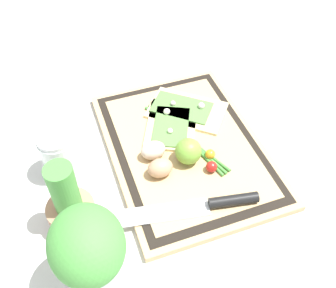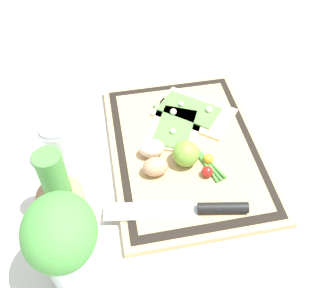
{
  "view_description": "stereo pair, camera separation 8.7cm",
  "coord_description": "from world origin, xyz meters",
  "px_view_note": "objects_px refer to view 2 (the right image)",
  "views": [
    {
      "loc": [
        -0.55,
        0.24,
        0.69
      ],
      "look_at": [
        0.0,
        0.04,
        0.04
      ],
      "focal_mm": 42.0,
      "sensor_mm": 36.0,
      "label": 1
    },
    {
      "loc": [
        -0.57,
        0.15,
        0.69
      ],
      "look_at": [
        0.0,
        0.04,
        0.04
      ],
      "focal_mm": 42.0,
      "sensor_mm": 36.0,
      "label": 2
    }
  ],
  "objects_px": {
    "cherry_tomato_yellow": "(208,159)",
    "herb_pot": "(60,194)",
    "knife": "(200,209)",
    "lime": "(186,153)",
    "pizza_slice_near": "(193,112)",
    "egg_pink": "(152,149)",
    "egg_brown": "(155,167)",
    "herb_glass": "(63,242)",
    "sauce_jar": "(61,145)",
    "cherry_tomato_red": "(207,172)",
    "pizza_slice_far": "(176,125)"
  },
  "relations": [
    {
      "from": "lime",
      "to": "herb_glass",
      "type": "xyz_separation_m",
      "value": [
        -0.2,
        0.25,
        0.08
      ]
    },
    {
      "from": "egg_pink",
      "to": "sauce_jar",
      "type": "xyz_separation_m",
      "value": [
        0.04,
        0.19,
        0.01
      ]
    },
    {
      "from": "egg_pink",
      "to": "herb_pot",
      "type": "relative_size",
      "value": 0.32
    },
    {
      "from": "knife",
      "to": "cherry_tomato_yellow",
      "type": "relative_size",
      "value": 12.82
    },
    {
      "from": "egg_brown",
      "to": "knife",
      "type": "bearing_deg",
      "value": -147.98
    },
    {
      "from": "cherry_tomato_yellow",
      "to": "herb_glass",
      "type": "xyz_separation_m",
      "value": [
        -0.19,
        0.3,
        0.09
      ]
    },
    {
      "from": "sauce_jar",
      "to": "herb_glass",
      "type": "relative_size",
      "value": 0.55
    },
    {
      "from": "egg_pink",
      "to": "herb_glass",
      "type": "xyz_separation_m",
      "value": [
        -0.24,
        0.18,
        0.08
      ]
    },
    {
      "from": "cherry_tomato_red",
      "to": "herb_pot",
      "type": "distance_m",
      "value": 0.3
    },
    {
      "from": "pizza_slice_near",
      "to": "cherry_tomato_yellow",
      "type": "relative_size",
      "value": 9.62
    },
    {
      "from": "cherry_tomato_yellow",
      "to": "sauce_jar",
      "type": "xyz_separation_m",
      "value": [
        0.08,
        0.31,
        0.02
      ]
    },
    {
      "from": "pizza_slice_near",
      "to": "knife",
      "type": "height_order",
      "value": "pizza_slice_near"
    },
    {
      "from": "pizza_slice_near",
      "to": "knife",
      "type": "distance_m",
      "value": 0.28
    },
    {
      "from": "egg_brown",
      "to": "sauce_jar",
      "type": "relative_size",
      "value": 0.48
    },
    {
      "from": "egg_brown",
      "to": "lime",
      "type": "xyz_separation_m",
      "value": [
        0.02,
        -0.07,
        0.01
      ]
    },
    {
      "from": "egg_pink",
      "to": "egg_brown",
      "type": "bearing_deg",
      "value": 178.67
    },
    {
      "from": "pizza_slice_near",
      "to": "cherry_tomato_yellow",
      "type": "xyz_separation_m",
      "value": [
        -0.16,
        0.0,
        0.01
      ]
    },
    {
      "from": "egg_pink",
      "to": "cherry_tomato_yellow",
      "type": "xyz_separation_m",
      "value": [
        -0.05,
        -0.12,
        -0.01
      ]
    },
    {
      "from": "sauce_jar",
      "to": "cherry_tomato_red",
      "type": "bearing_deg",
      "value": -111.61
    },
    {
      "from": "knife",
      "to": "lime",
      "type": "bearing_deg",
      "value": 0.11
    },
    {
      "from": "cherry_tomato_red",
      "to": "cherry_tomato_yellow",
      "type": "relative_size",
      "value": 1.11
    },
    {
      "from": "cherry_tomato_yellow",
      "to": "pizza_slice_far",
      "type": "bearing_deg",
      "value": 21.33
    },
    {
      "from": "egg_pink",
      "to": "herb_pot",
      "type": "distance_m",
      "value": 0.22
    },
    {
      "from": "sauce_jar",
      "to": "lime",
      "type": "bearing_deg",
      "value": -105.86
    },
    {
      "from": "pizza_slice_near",
      "to": "egg_brown",
      "type": "relative_size",
      "value": 3.9
    },
    {
      "from": "herb_glass",
      "to": "knife",
      "type": "bearing_deg",
      "value": -72.95
    },
    {
      "from": "cherry_tomato_yellow",
      "to": "herb_glass",
      "type": "distance_m",
      "value": 0.37
    },
    {
      "from": "egg_brown",
      "to": "egg_pink",
      "type": "distance_m",
      "value": 0.05
    },
    {
      "from": "egg_pink",
      "to": "sauce_jar",
      "type": "relative_size",
      "value": 0.48
    },
    {
      "from": "knife",
      "to": "herb_pot",
      "type": "xyz_separation_m",
      "value": [
        0.07,
        0.26,
        0.03
      ]
    },
    {
      "from": "egg_brown",
      "to": "herb_pot",
      "type": "bearing_deg",
      "value": 103.27
    },
    {
      "from": "sauce_jar",
      "to": "pizza_slice_near",
      "type": "bearing_deg",
      "value": -76.79
    },
    {
      "from": "cherry_tomato_yellow",
      "to": "herb_pot",
      "type": "bearing_deg",
      "value": 99.55
    },
    {
      "from": "egg_brown",
      "to": "cherry_tomato_red",
      "type": "relative_size",
      "value": 2.22
    },
    {
      "from": "pizza_slice_far",
      "to": "egg_brown",
      "type": "relative_size",
      "value": 3.64
    },
    {
      "from": "egg_brown",
      "to": "sauce_jar",
      "type": "xyz_separation_m",
      "value": [
        0.09,
        0.19,
        0.01
      ]
    },
    {
      "from": "pizza_slice_near",
      "to": "egg_pink",
      "type": "distance_m",
      "value": 0.17
    },
    {
      "from": "pizza_slice_near",
      "to": "lime",
      "type": "bearing_deg",
      "value": 160.28
    },
    {
      "from": "lime",
      "to": "egg_pink",
      "type": "bearing_deg",
      "value": 62.74
    },
    {
      "from": "lime",
      "to": "cherry_tomato_red",
      "type": "distance_m",
      "value": 0.06
    },
    {
      "from": "cherry_tomato_yellow",
      "to": "sauce_jar",
      "type": "relative_size",
      "value": 0.19
    },
    {
      "from": "egg_brown",
      "to": "herb_glass",
      "type": "xyz_separation_m",
      "value": [
        -0.19,
        0.18,
        0.08
      ]
    },
    {
      "from": "egg_brown",
      "to": "sauce_jar",
      "type": "bearing_deg",
      "value": 64.7
    },
    {
      "from": "cherry_tomato_yellow",
      "to": "pizza_slice_near",
      "type": "bearing_deg",
      "value": -1.68
    },
    {
      "from": "cherry_tomato_red",
      "to": "pizza_slice_far",
      "type": "bearing_deg",
      "value": 12.91
    },
    {
      "from": "pizza_slice_near",
      "to": "herb_pot",
      "type": "bearing_deg",
      "value": 123.58
    },
    {
      "from": "knife",
      "to": "lime",
      "type": "distance_m",
      "value": 0.13
    },
    {
      "from": "pizza_slice_near",
      "to": "cherry_tomato_red",
      "type": "relative_size",
      "value": 8.66
    },
    {
      "from": "knife",
      "to": "egg_brown",
      "type": "relative_size",
      "value": 5.2
    },
    {
      "from": "egg_pink",
      "to": "herb_pot",
      "type": "bearing_deg",
      "value": 116.47
    }
  ]
}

